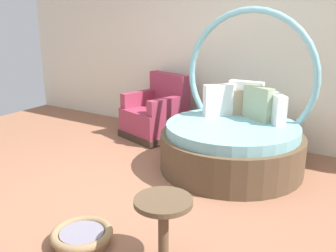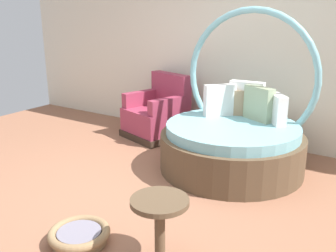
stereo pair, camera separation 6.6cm
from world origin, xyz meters
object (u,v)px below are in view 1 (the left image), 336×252
Objects in this scene: pet_basket at (82,236)px; side_table at (163,210)px; red_armchair at (157,115)px; round_daybed at (234,136)px.

side_table is (0.68, 0.18, 0.35)m from pet_basket.
round_daybed is at bearing -19.00° from red_armchair.
side_table is at bearing -82.34° from round_daybed.
round_daybed is 2.24m from pet_basket.
pet_basket is (-0.41, -2.18, -0.32)m from round_daybed.
round_daybed is at bearing 97.66° from side_table.
pet_basket is 0.98× the size of side_table.
round_daybed reaches higher than red_armchair.
pet_basket is 0.79m from side_table.
side_table is at bearing -55.33° from red_armchair.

